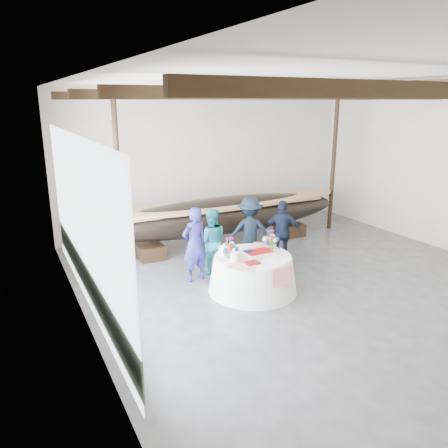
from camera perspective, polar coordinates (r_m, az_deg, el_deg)
floor at (r=10.12m, az=13.24°, el=-8.78°), size 10.00×12.00×0.01m
wall_back at (r=14.41m, az=-1.85°, el=8.28°), size 10.00×0.02×4.50m
wall_left at (r=7.24m, az=-17.30°, el=-0.03°), size 0.02×12.00×4.50m
ceiling at (r=9.24m, az=15.07°, el=17.55°), size 10.00×12.00×0.01m
pavilion_structure at (r=9.78m, az=11.96°, el=14.69°), size 9.80×11.76×4.50m
open_bay at (r=8.31m, az=-17.98°, el=-1.12°), size 0.03×7.00×3.20m
longboat_display at (r=12.73m, az=0.12°, el=1.21°), size 7.75×1.55×1.45m
banquet_table at (r=9.82m, az=3.77°, el=-6.45°), size 1.98×1.98×0.85m
tabletop_items at (r=9.69m, az=3.38°, el=-3.14°), size 1.75×1.60×0.40m
guest_woman_blue at (r=10.25m, az=-3.89°, el=-2.67°), size 0.73×0.56×1.79m
guest_woman_teal at (r=10.69m, az=-1.72°, el=-2.27°), size 0.97×0.87×1.64m
guest_man_left at (r=11.26m, az=3.37°, el=-0.96°), size 1.32×1.05×1.79m
guest_man_right at (r=11.39m, az=7.61°, el=-1.11°), size 1.04×0.94×1.70m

